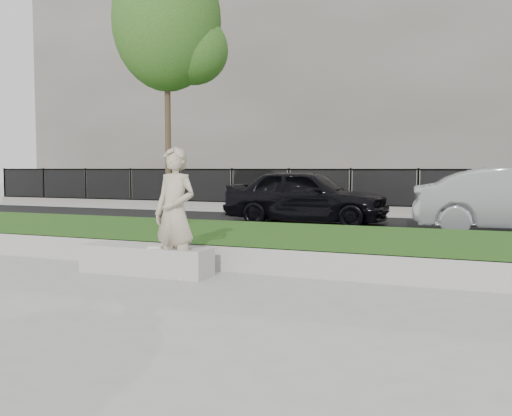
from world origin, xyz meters
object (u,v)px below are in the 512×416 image
at_px(stone_bench, 146,260).
at_px(car_dark, 306,196).
at_px(man, 175,213).
at_px(book, 154,247).
at_px(young_tree, 171,25).

bearing_deg(stone_bench, car_dark, 89.57).
bearing_deg(man, car_dark, 104.11).
bearing_deg(book, young_tree, 90.51).
xyz_separation_m(book, car_dark, (-0.19, 8.14, 0.38)).
bearing_deg(car_dark, young_tree, 167.04).
bearing_deg(stone_bench, man, -13.74).
height_order(man, car_dark, man).
relative_size(stone_bench, young_tree, 0.37).
distance_m(man, book, 0.63).
distance_m(stone_bench, book, 0.37).
relative_size(book, young_tree, 0.04).
bearing_deg(man, young_tree, 131.39).
bearing_deg(man, stone_bench, 176.48).
bearing_deg(book, stone_bench, 124.99).
relative_size(stone_bench, man, 1.10).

